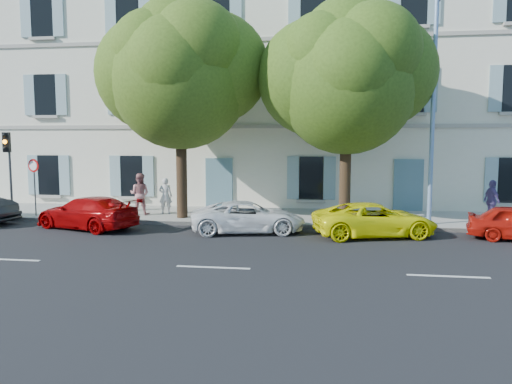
% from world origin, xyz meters
% --- Properties ---
extents(ground, '(90.00, 90.00, 0.00)m').
position_xyz_m(ground, '(0.00, 0.00, 0.00)').
color(ground, black).
extents(sidewalk, '(36.00, 4.50, 0.15)m').
position_xyz_m(sidewalk, '(0.00, 4.45, 0.07)').
color(sidewalk, '#A09E96').
rests_on(sidewalk, ground).
extents(kerb, '(36.00, 0.16, 0.16)m').
position_xyz_m(kerb, '(0.00, 2.28, 0.08)').
color(kerb, '#9E998E').
rests_on(kerb, ground).
extents(building, '(28.00, 7.00, 12.00)m').
position_xyz_m(building, '(0.00, 10.20, 6.00)').
color(building, silver).
rests_on(building, ground).
extents(car_red_coupe, '(4.60, 3.08, 1.24)m').
position_xyz_m(car_red_coupe, '(-6.08, 0.96, 0.62)').
color(car_red_coupe, '#A10405').
rests_on(car_red_coupe, ground).
extents(car_white_coupe, '(4.44, 2.72, 1.15)m').
position_xyz_m(car_white_coupe, '(0.11, 1.09, 0.58)').
color(car_white_coupe, white).
rests_on(car_white_coupe, ground).
extents(car_yellow_supercar, '(4.65, 3.02, 1.19)m').
position_xyz_m(car_yellow_supercar, '(4.63, 0.99, 0.60)').
color(car_yellow_supercar, '#FAF40A').
rests_on(car_yellow_supercar, ground).
extents(tree_left, '(5.65, 5.65, 8.76)m').
position_xyz_m(tree_left, '(-3.03, 3.26, 5.79)').
color(tree_left, '#3A2819').
rests_on(tree_left, sidewalk).
extents(tree_right, '(5.41, 5.41, 8.34)m').
position_xyz_m(tree_right, '(3.65, 3.12, 5.50)').
color(tree_right, '#3A2819').
rests_on(tree_right, sidewalk).
extents(traffic_light, '(0.31, 0.40, 3.54)m').
position_xyz_m(traffic_light, '(-10.30, 2.48, 2.71)').
color(traffic_light, '#383A3D').
rests_on(traffic_light, sidewalk).
extents(road_sign, '(0.55, 0.17, 2.42)m').
position_xyz_m(road_sign, '(-9.37, 2.80, 1.90)').
color(road_sign, '#383A3D').
rests_on(road_sign, sidewalk).
extents(street_lamp, '(0.32, 1.79, 8.39)m').
position_xyz_m(street_lamp, '(6.85, 2.84, 4.90)').
color(street_lamp, '#7293BF').
rests_on(street_lamp, sidewalk).
extents(pedestrian_a, '(0.62, 0.46, 1.58)m').
position_xyz_m(pedestrian_a, '(-4.05, 4.16, 0.94)').
color(pedestrian_a, silver).
rests_on(pedestrian_a, sidewalk).
extents(pedestrian_b, '(0.88, 0.69, 1.80)m').
position_xyz_m(pedestrian_b, '(-5.06, 3.75, 1.05)').
color(pedestrian_b, '#B47374').
rests_on(pedestrian_b, sidewalk).
extents(pedestrian_c, '(0.63, 1.04, 1.66)m').
position_xyz_m(pedestrian_c, '(9.39, 3.93, 0.98)').
color(pedestrian_c, '#5B4987').
rests_on(pedestrian_c, sidewalk).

